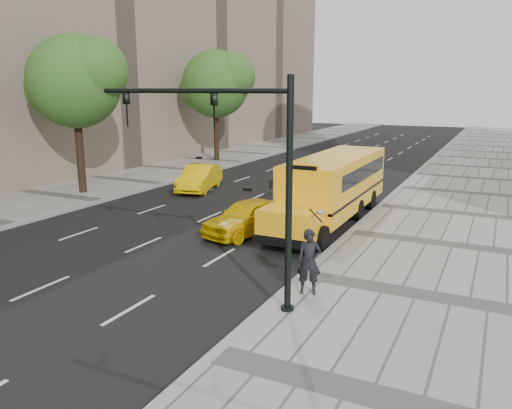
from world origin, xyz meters
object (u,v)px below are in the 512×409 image
at_px(school_bus, 334,183).
at_px(taxi_far, 200,178).
at_px(tree_b, 76,81).
at_px(pedestrian, 309,262).
at_px(taxi_near, 248,217).
at_px(traffic_signal, 241,164).
at_px(tree_c, 217,83).

bearing_deg(school_bus, taxi_far, 161.83).
xyz_separation_m(tree_b, pedestrian, (17.12, -8.24, -5.40)).
distance_m(school_bus, taxi_near, 4.86).
bearing_deg(tree_b, pedestrian, -25.71).
relative_size(school_bus, traffic_signal, 1.81).
bearing_deg(tree_c, tree_b, -90.03).
relative_size(tree_b, traffic_signal, 1.42).
bearing_deg(taxi_far, school_bus, -33.13).
bearing_deg(school_bus, taxi_near, -121.74).
distance_m(tree_c, pedestrian, 29.68).
relative_size(taxi_near, taxi_far, 0.94).
distance_m(tree_b, traffic_signal, 18.46).
bearing_deg(tree_b, traffic_signal, -31.56).
bearing_deg(tree_c, taxi_far, -64.48).
distance_m(taxi_near, traffic_signal, 8.02).
bearing_deg(taxi_far, pedestrian, -61.50).
distance_m(taxi_near, taxi_far, 10.03).
distance_m(pedestrian, traffic_signal, 3.59).
distance_m(tree_b, school_bus, 15.68).
relative_size(taxi_far, traffic_signal, 0.74).
height_order(taxi_far, pedestrian, pedestrian).
bearing_deg(traffic_signal, pedestrian, 41.25).
xyz_separation_m(tree_c, traffic_signal, (15.59, -24.98, -2.47)).
bearing_deg(tree_b, school_bus, 3.90).
xyz_separation_m(taxi_near, traffic_signal, (3.19, -6.55, 3.34)).
relative_size(school_bus, taxi_far, 2.45).
bearing_deg(taxi_near, tree_c, 139.38).
bearing_deg(pedestrian, school_bus, 83.37).
bearing_deg(tree_c, school_bus, -44.00).
relative_size(tree_c, school_bus, 0.80).
distance_m(school_bus, traffic_signal, 10.87).
xyz_separation_m(tree_c, taxi_near, (12.39, -18.42, -5.81)).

